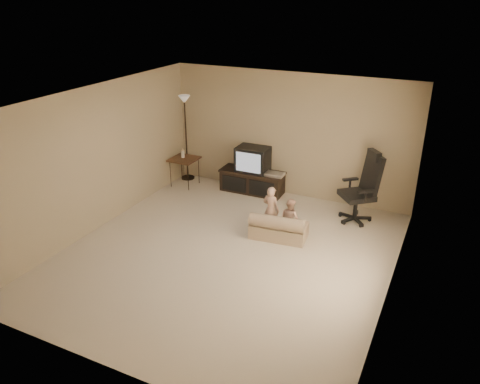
% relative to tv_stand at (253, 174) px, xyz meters
% --- Properties ---
extents(floor, '(5.50, 5.50, 0.00)m').
position_rel_tv_stand_xyz_m(floor, '(0.68, -2.49, -0.41)').
color(floor, beige).
rests_on(floor, ground).
extents(room_shell, '(5.50, 5.50, 5.50)m').
position_rel_tv_stand_xyz_m(room_shell, '(0.68, -2.49, 1.11)').
color(room_shell, silver).
rests_on(room_shell, floor).
extents(tv_stand, '(1.37, 0.52, 0.98)m').
position_rel_tv_stand_xyz_m(tv_stand, '(0.00, 0.00, 0.00)').
color(tv_stand, black).
rests_on(tv_stand, floor).
extents(office_chair, '(0.87, 0.87, 1.34)m').
position_rel_tv_stand_xyz_m(office_chair, '(2.31, -0.35, 0.08)').
color(office_chair, black).
rests_on(office_chair, floor).
extents(side_table, '(0.55, 0.55, 0.83)m').
position_rel_tv_stand_xyz_m(side_table, '(-1.48, -0.29, 0.19)').
color(side_table, brown).
rests_on(side_table, floor).
extents(floor_lamp, '(0.29, 0.29, 1.87)m').
position_rel_tv_stand_xyz_m(floor_lamp, '(-1.62, 0.06, 0.96)').
color(floor_lamp, black).
rests_on(floor_lamp, floor).
extents(child_sofa, '(1.00, 0.64, 0.46)m').
position_rel_tv_stand_xyz_m(child_sofa, '(1.21, -1.62, -0.22)').
color(child_sofa, gray).
rests_on(child_sofa, floor).
extents(toddler_left, '(0.34, 0.27, 0.85)m').
position_rel_tv_stand_xyz_m(toddler_left, '(1.01, -1.46, 0.02)').
color(toddler_left, tan).
rests_on(toddler_left, floor).
extents(toddler_right, '(0.40, 0.31, 0.72)m').
position_rel_tv_stand_xyz_m(toddler_right, '(1.38, -1.51, -0.05)').
color(toddler_right, tan).
rests_on(toddler_right, floor).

